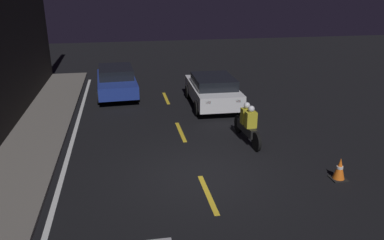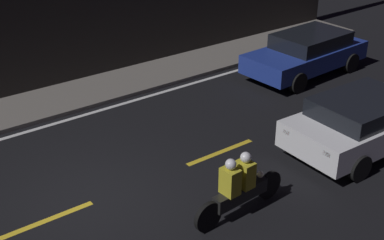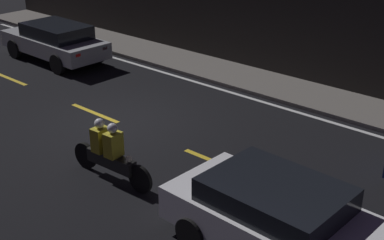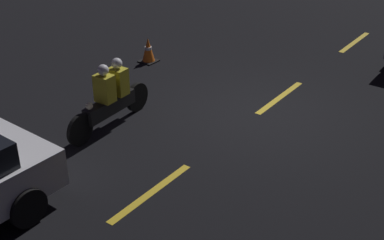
{
  "view_description": "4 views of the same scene",
  "coord_description": "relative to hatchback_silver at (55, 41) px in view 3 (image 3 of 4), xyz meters",
  "views": [
    {
      "loc": [
        -9.32,
        2.0,
        5.15
      ],
      "look_at": [
        2.7,
        -0.28,
        0.74
      ],
      "focal_mm": 35.0,
      "sensor_mm": 36.0,
      "label": 1
    },
    {
      "loc": [
        -3.87,
        -8.63,
        6.56
      ],
      "look_at": [
        2.53,
        -0.14,
        1.23
      ],
      "focal_mm": 50.0,
      "sensor_mm": 36.0,
      "label": 2
    },
    {
      "loc": [
        10.36,
        -8.68,
        5.99
      ],
      "look_at": [
        2.94,
        -0.27,
        1.03
      ],
      "focal_mm": 50.0,
      "sensor_mm": 36.0,
      "label": 3
    },
    {
      "loc": [
        8.93,
        4.83,
        5.26
      ],
      "look_at": [
        2.35,
        -0.01,
        0.87
      ],
      "focal_mm": 50.0,
      "sensor_mm": 36.0,
      "label": 4
    }
  ],
  "objects": [
    {
      "name": "ground_plane",
      "position": [
        5.94,
        -2.24,
        -0.76
      ],
      "size": [
        56.0,
        56.0,
        0.0
      ],
      "primitive_type": "plane",
      "color": "black"
    },
    {
      "name": "raised_curb",
      "position": [
        5.94,
        2.89,
        -0.7
      ],
      "size": [
        28.0,
        2.0,
        0.12
      ],
      "color": "#605B56",
      "rests_on": "ground"
    },
    {
      "name": "lane_dash_b",
      "position": [
        0.44,
        -2.24,
        -0.76
      ],
      "size": [
        2.0,
        0.14,
        0.01
      ],
      "color": "gold",
      "rests_on": "ground"
    },
    {
      "name": "lane_dash_c",
      "position": [
        4.94,
        -2.24,
        -0.76
      ],
      "size": [
        2.0,
        0.14,
        0.01
      ],
      "color": "gold",
      "rests_on": "ground"
    },
    {
      "name": "lane_dash_d",
      "position": [
        9.44,
        -2.24,
        -0.76
      ],
      "size": [
        2.0,
        0.14,
        0.01
      ],
      "color": "gold",
      "rests_on": "ground"
    },
    {
      "name": "lane_solid_kerb",
      "position": [
        5.94,
        1.64,
        -0.76
      ],
      "size": [
        25.2,
        0.14,
        0.01
      ],
      "color": "silver",
      "rests_on": "ground"
    },
    {
      "name": "hatchback_silver",
      "position": [
        0.0,
        0.0,
        0.0
      ],
      "size": [
        4.47,
        1.94,
        1.4
      ],
      "rotation": [
        0.0,
        0.0,
        3.13
      ],
      "color": "#9EA0A5",
      "rests_on": "ground"
    },
    {
      "name": "sedan_white",
      "position": [
        12.39,
        -4.17,
        -0.01
      ],
      "size": [
        4.28,
        2.11,
        1.38
      ],
      "rotation": [
        0.0,
        0.0,
        -0.03
      ],
      "color": "silver",
      "rests_on": "ground"
    },
    {
      "name": "motorcycle",
      "position": [
        8.11,
        -4.38,
        -0.12
      ],
      "size": [
        2.35,
        0.39,
        1.39
      ],
      "rotation": [
        0.0,
        0.0,
        0.05
      ],
      "color": "black",
      "rests_on": "ground"
    }
  ]
}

